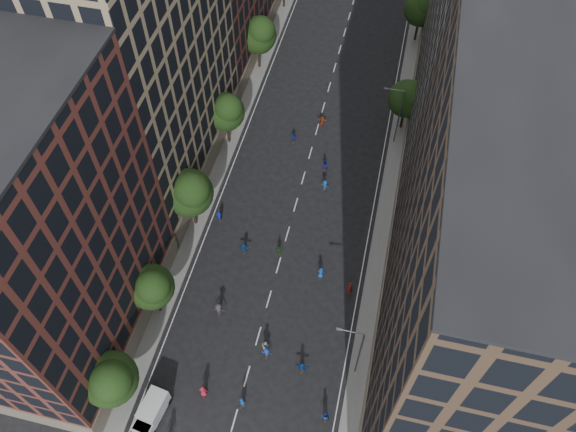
% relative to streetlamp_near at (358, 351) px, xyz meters
% --- Properties ---
extents(ground, '(240.00, 240.00, 0.00)m').
position_rel_streetlamp_near_xyz_m(ground, '(-10.37, 28.00, -5.17)').
color(ground, black).
rests_on(ground, ground).
extents(sidewalk_left, '(4.00, 105.00, 0.15)m').
position_rel_streetlamp_near_xyz_m(sidewalk_left, '(-22.37, 35.50, -5.09)').
color(sidewalk_left, slate).
rests_on(sidewalk_left, ground).
extents(sidewalk_right, '(4.00, 105.00, 0.15)m').
position_rel_streetlamp_near_xyz_m(sidewalk_right, '(1.63, 35.50, -5.09)').
color(sidewalk_right, slate).
rests_on(sidewalk_right, ground).
extents(bldg_left_a, '(14.00, 22.00, 30.00)m').
position_rel_streetlamp_near_xyz_m(bldg_left_a, '(-29.37, -1.00, 9.83)').
color(bldg_left_a, brown).
rests_on(bldg_left_a, ground).
extents(bldg_left_b, '(14.00, 26.00, 34.00)m').
position_rel_streetlamp_near_xyz_m(bldg_left_b, '(-29.37, 23.00, 11.83)').
color(bldg_left_b, '#968262').
rests_on(bldg_left_b, ground).
extents(bldg_right_a, '(14.00, 30.00, 36.00)m').
position_rel_streetlamp_near_xyz_m(bldg_right_a, '(8.63, 3.00, 12.83)').
color(bldg_right_a, '#493627').
rests_on(bldg_right_a, ground).
extents(bldg_right_b, '(14.00, 28.00, 33.00)m').
position_rel_streetlamp_near_xyz_m(bldg_right_b, '(8.63, 32.00, 11.33)').
color(bldg_right_b, '#686055').
rests_on(bldg_right_b, ground).
extents(tree_left_0, '(5.20, 5.20, 8.83)m').
position_rel_streetlamp_near_xyz_m(tree_left_0, '(-21.38, -8.15, 0.79)').
color(tree_left_0, black).
rests_on(tree_left_0, ground).
extents(tree_left_1, '(4.80, 4.80, 8.21)m').
position_rel_streetlamp_near_xyz_m(tree_left_1, '(-21.39, 1.86, 0.38)').
color(tree_left_1, black).
rests_on(tree_left_1, ground).
extents(tree_left_2, '(5.60, 5.60, 9.45)m').
position_rel_streetlamp_near_xyz_m(tree_left_2, '(-21.36, 13.83, 1.19)').
color(tree_left_2, black).
rests_on(tree_left_2, ground).
extents(tree_left_3, '(5.00, 5.00, 8.58)m').
position_rel_streetlamp_near_xyz_m(tree_left_3, '(-21.38, 27.85, 0.65)').
color(tree_left_3, black).
rests_on(tree_left_3, ground).
extents(tree_left_4, '(5.40, 5.40, 9.08)m').
position_rel_streetlamp_near_xyz_m(tree_left_4, '(-21.37, 43.84, 0.93)').
color(tree_left_4, black).
rests_on(tree_left_4, ground).
extents(tree_right_a, '(5.00, 5.00, 8.39)m').
position_rel_streetlamp_near_xyz_m(tree_right_a, '(1.02, 35.85, 0.46)').
color(tree_right_a, black).
rests_on(tree_right_a, ground).
extents(tree_right_b, '(5.20, 5.20, 8.83)m').
position_rel_streetlamp_near_xyz_m(tree_right_b, '(1.02, 55.85, 0.79)').
color(tree_right_b, black).
rests_on(tree_right_b, ground).
extents(streetlamp_near, '(2.64, 0.22, 9.06)m').
position_rel_streetlamp_near_xyz_m(streetlamp_near, '(0.00, 0.00, 0.00)').
color(streetlamp_near, '#595B60').
rests_on(streetlamp_near, ground).
extents(streetlamp_far, '(2.64, 0.22, 9.06)m').
position_rel_streetlamp_near_xyz_m(streetlamp_far, '(0.00, 33.00, 0.00)').
color(streetlamp_far, '#595B60').
rests_on(streetlamp_far, ground).
extents(cargo_van, '(2.60, 4.52, 2.28)m').
position_rel_streetlamp_near_xyz_m(cargo_van, '(-18.15, -8.84, -3.97)').
color(cargo_van, white).
rests_on(cargo_van, ground).
extents(skater_1, '(0.76, 0.63, 1.80)m').
position_rel_streetlamp_near_xyz_m(skater_1, '(-9.96, -5.93, -4.27)').
color(skater_1, '#134A9A').
rests_on(skater_1, ground).
extents(skater_2, '(0.97, 0.84, 1.70)m').
position_rel_streetlamp_near_xyz_m(skater_2, '(-1.87, -5.35, -4.32)').
color(skater_2, navy).
rests_on(skater_2, ground).
extents(skater_3, '(1.01, 0.59, 1.55)m').
position_rel_streetlamp_near_xyz_m(skater_3, '(-8.93, -0.44, -4.39)').
color(skater_3, '#153FAB').
rests_on(skater_3, ground).
extents(skater_4, '(1.10, 0.46, 1.88)m').
position_rel_streetlamp_near_xyz_m(skater_4, '(-18.87, -6.95, -4.23)').
color(skater_4, navy).
rests_on(skater_4, ground).
extents(skater_5, '(1.51, 0.51, 1.61)m').
position_rel_streetlamp_near_xyz_m(skater_5, '(-5.04, -1.12, -4.36)').
color(skater_5, '#123E99').
rests_on(skater_5, ground).
extents(skater_6, '(0.94, 0.67, 1.80)m').
position_rel_streetlamp_near_xyz_m(skater_6, '(-14.01, -5.74, -4.27)').
color(skater_6, '#AF1D36').
rests_on(skater_6, ground).
extents(skater_7, '(0.80, 0.64, 1.91)m').
position_rel_streetlamp_near_xyz_m(skater_7, '(-1.87, 8.92, -4.22)').
color(skater_7, maroon).
rests_on(skater_7, ground).
extents(skater_8, '(1.03, 0.93, 1.74)m').
position_rel_streetlamp_near_xyz_m(skater_8, '(-9.25, 0.21, -4.30)').
color(skater_8, silver).
rests_on(skater_8, ground).
extents(skater_9, '(1.27, 0.76, 1.92)m').
position_rel_streetlamp_near_xyz_m(skater_9, '(-15.14, 3.06, -4.21)').
color(skater_9, '#39383D').
rests_on(skater_9, ground).
extents(skater_10, '(0.96, 0.65, 1.52)m').
position_rel_streetlamp_near_xyz_m(skater_10, '(-10.68, 11.90, -4.41)').
color(skater_10, '#1A581B').
rests_on(skater_10, ground).
extents(skater_11, '(1.50, 0.49, 1.61)m').
position_rel_streetlamp_near_xyz_m(skater_11, '(-14.67, 11.34, -4.36)').
color(skater_11, '#124796').
rests_on(skater_11, ground).
extents(skater_12, '(0.81, 0.53, 1.65)m').
position_rel_streetlamp_near_xyz_m(skater_12, '(-5.35, 10.12, -4.34)').
color(skater_12, '#164CB6').
rests_on(skater_12, ground).
extents(skater_13, '(0.71, 0.61, 1.66)m').
position_rel_streetlamp_near_xyz_m(skater_13, '(-18.87, 15.05, -4.34)').
color(skater_13, '#1424A3').
rests_on(skater_13, ground).
extents(skater_14, '(0.82, 0.68, 1.57)m').
position_rel_streetlamp_near_xyz_m(skater_14, '(-7.98, 26.11, -4.38)').
color(skater_14, '#121698').
rests_on(skater_14, ground).
extents(skater_15, '(1.23, 0.96, 1.67)m').
position_rel_streetlamp_near_xyz_m(skater_15, '(-7.31, 22.68, -4.33)').
color(skater_15, '#134FA2').
rests_on(skater_15, ground).
extents(skater_16, '(0.95, 0.50, 1.55)m').
position_rel_streetlamp_near_xyz_m(skater_16, '(-13.04, 29.92, -4.39)').
color(skater_16, '#122897').
rests_on(skater_16, ground).
extents(skater_17, '(1.41, 0.47, 1.51)m').
position_rel_streetlamp_near_xyz_m(skater_17, '(-9.93, 34.03, -4.41)').
color(skater_17, '#AC3C1C').
rests_on(skater_17, ground).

